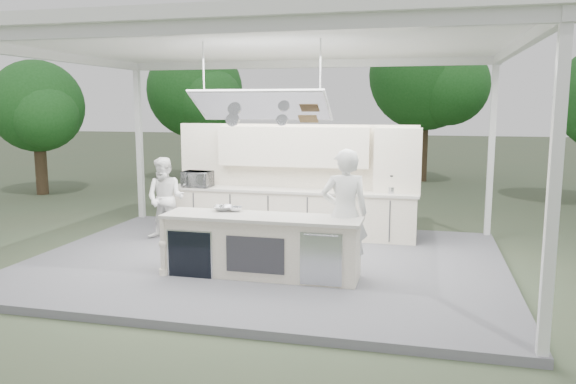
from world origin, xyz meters
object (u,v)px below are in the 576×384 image
(demo_island, at_px, (260,246))
(head_chef, at_px, (345,214))
(sous_chef, at_px, (166,199))
(back_counter, at_px, (291,212))

(demo_island, xyz_separation_m, head_chef, (1.27, 0.25, 0.52))
(demo_island, bearing_deg, sous_chef, 143.00)
(back_counter, height_order, sous_chef, sous_chef)
(back_counter, distance_m, sous_chef, 2.53)
(back_counter, xyz_separation_m, head_chef, (1.45, -2.56, 0.52))
(head_chef, bearing_deg, demo_island, -4.68)
(head_chef, relative_size, sous_chef, 1.22)
(demo_island, relative_size, head_chef, 1.56)
(demo_island, bearing_deg, head_chef, 11.05)
(head_chef, xyz_separation_m, sous_chef, (-3.78, 1.64, -0.18))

